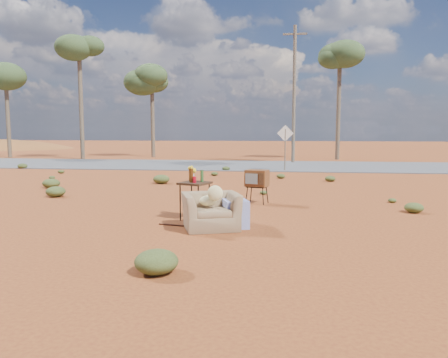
# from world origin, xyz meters

# --- Properties ---
(ground) EXTENTS (140.00, 140.00, 0.00)m
(ground) POSITION_xyz_m (0.00, 0.00, 0.00)
(ground) COLOR brown
(ground) RESTS_ON ground
(highway) EXTENTS (140.00, 7.00, 0.04)m
(highway) POSITION_xyz_m (0.00, 15.00, 0.02)
(highway) COLOR #565659
(highway) RESTS_ON ground
(armchair) EXTENTS (1.41, 1.19, 0.95)m
(armchair) POSITION_xyz_m (0.09, -0.44, 0.44)
(armchair) COLOR olive
(armchair) RESTS_ON ground
(tv_unit) EXTENTS (0.66, 0.58, 0.90)m
(tv_unit) POSITION_xyz_m (0.73, 2.62, 0.67)
(tv_unit) COLOR black
(tv_unit) RESTS_ON ground
(side_table) EXTENTS (0.74, 0.74, 1.15)m
(side_table) POSITION_xyz_m (-0.51, 0.36, 0.85)
(side_table) COLOR #3B2615
(side_table) RESTS_ON ground
(rusty_bar) EXTENTS (1.28, 0.29, 0.03)m
(rusty_bar) POSITION_xyz_m (-0.48, -0.42, 0.02)
(rusty_bar) COLOR #4C2514
(rusty_bar) RESTS_ON ground
(road_sign) EXTENTS (0.78, 0.06, 2.19)m
(road_sign) POSITION_xyz_m (1.50, 12.00, 1.50)
(road_sign) COLOR brown
(road_sign) RESTS_ON ground
(eucalyptus_far_left) EXTENTS (3.20, 3.20, 7.10)m
(eucalyptus_far_left) POSITION_xyz_m (-18.00, 20.00, 5.94)
(eucalyptus_far_left) COLOR brown
(eucalyptus_far_left) RESTS_ON ground
(eucalyptus_left) EXTENTS (3.20, 3.20, 8.10)m
(eucalyptus_left) POSITION_xyz_m (-12.00, 19.00, 6.92)
(eucalyptus_left) COLOR brown
(eucalyptus_left) RESTS_ON ground
(eucalyptus_near_left) EXTENTS (3.20, 3.20, 6.60)m
(eucalyptus_near_left) POSITION_xyz_m (-8.00, 22.00, 5.45)
(eucalyptus_near_left) COLOR brown
(eucalyptus_near_left) RESTS_ON ground
(eucalyptus_center) EXTENTS (3.20, 3.20, 7.60)m
(eucalyptus_center) POSITION_xyz_m (5.00, 21.00, 6.43)
(eucalyptus_center) COLOR brown
(eucalyptus_center) RESTS_ON ground
(utility_pole_center) EXTENTS (1.40, 0.20, 8.00)m
(utility_pole_center) POSITION_xyz_m (2.00, 17.50, 4.15)
(utility_pole_center) COLOR brown
(utility_pole_center) RESTS_ON ground
(scrub_patch) EXTENTS (17.49, 8.07, 0.33)m
(scrub_patch) POSITION_xyz_m (-0.82, 4.41, 0.14)
(scrub_patch) COLOR #485826
(scrub_patch) RESTS_ON ground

